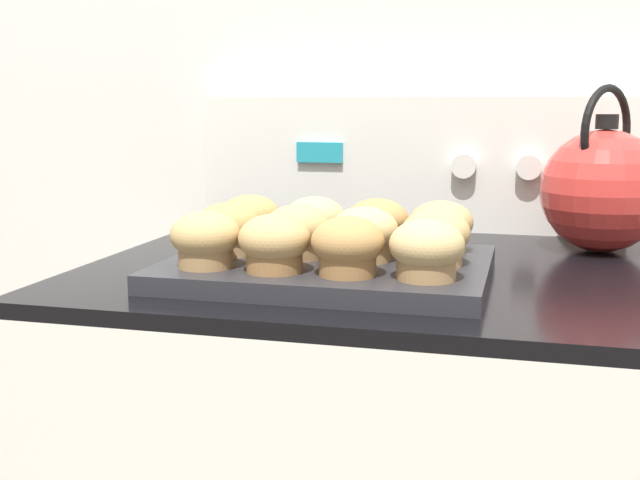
# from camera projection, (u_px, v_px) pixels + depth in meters

# --- Properties ---
(wall_back) EXTENTS (8.00, 0.05, 2.40)m
(wall_back) POSITION_uv_depth(u_px,v_px,m) (430.00, 66.00, 1.33)
(wall_back) COLOR silver
(wall_back) RESTS_ON ground_plane
(control_panel) EXTENTS (0.74, 0.07, 0.21)m
(control_panel) POSITION_uv_depth(u_px,v_px,m) (424.00, 163.00, 1.30)
(control_panel) COLOR white
(control_panel) RESTS_ON stove_range
(muffin_pan) EXTENTS (0.37, 0.29, 0.02)m
(muffin_pan) POSITION_uv_depth(u_px,v_px,m) (329.00, 268.00, 0.95)
(muffin_pan) COLOR #28282D
(muffin_pan) RESTS_ON stove_range
(muffin_r0_c0) EXTENTS (0.08, 0.08, 0.06)m
(muffin_r0_c0) POSITION_uv_depth(u_px,v_px,m) (206.00, 240.00, 0.90)
(muffin_r0_c0) COLOR #A37A4C
(muffin_r0_c0) RESTS_ON muffin_pan
(muffin_r0_c1) EXTENTS (0.08, 0.08, 0.06)m
(muffin_r0_c1) POSITION_uv_depth(u_px,v_px,m) (274.00, 243.00, 0.87)
(muffin_r0_c1) COLOR olive
(muffin_r0_c1) RESTS_ON muffin_pan
(muffin_r0_c2) EXTENTS (0.08, 0.08, 0.06)m
(muffin_r0_c2) POSITION_uv_depth(u_px,v_px,m) (348.00, 246.00, 0.85)
(muffin_r0_c2) COLOR olive
(muffin_r0_c2) RESTS_ON muffin_pan
(muffin_r0_c3) EXTENTS (0.08, 0.08, 0.06)m
(muffin_r0_c3) POSITION_uv_depth(u_px,v_px,m) (427.00, 250.00, 0.83)
(muffin_r0_c3) COLOR #A37A4C
(muffin_r0_c3) RESTS_ON muffin_pan
(muffin_r1_c0) EXTENTS (0.08, 0.08, 0.06)m
(muffin_r1_c0) POSITION_uv_depth(u_px,v_px,m) (228.00, 229.00, 0.97)
(muffin_r1_c0) COLOR tan
(muffin_r1_c0) RESTS_ON muffin_pan
(muffin_r1_c1) EXTENTS (0.08, 0.08, 0.06)m
(muffin_r1_c1) POSITION_uv_depth(u_px,v_px,m) (297.00, 232.00, 0.95)
(muffin_r1_c1) COLOR #A37A4C
(muffin_r1_c1) RESTS_ON muffin_pan
(muffin_r1_c2) EXTENTS (0.08, 0.08, 0.06)m
(muffin_r1_c2) POSITION_uv_depth(u_px,v_px,m) (364.00, 234.00, 0.93)
(muffin_r1_c2) COLOR tan
(muffin_r1_c2) RESTS_ON muffin_pan
(muffin_r1_c3) EXTENTS (0.08, 0.08, 0.06)m
(muffin_r1_c3) POSITION_uv_depth(u_px,v_px,m) (435.00, 238.00, 0.91)
(muffin_r1_c3) COLOR #A37A4C
(muffin_r1_c3) RESTS_ON muffin_pan
(muffin_r2_c0) EXTENTS (0.08, 0.08, 0.06)m
(muffin_r2_c0) POSITION_uv_depth(u_px,v_px,m) (250.00, 219.00, 1.05)
(muffin_r2_c0) COLOR tan
(muffin_r2_c0) RESTS_ON muffin_pan
(muffin_r2_c1) EXTENTS (0.08, 0.08, 0.06)m
(muffin_r2_c1) POSITION_uv_depth(u_px,v_px,m) (315.00, 222.00, 1.03)
(muffin_r2_c1) COLOR tan
(muffin_r2_c1) RESTS_ON muffin_pan
(muffin_r2_c2) EXTENTS (0.08, 0.08, 0.06)m
(muffin_r2_c2) POSITION_uv_depth(u_px,v_px,m) (377.00, 224.00, 1.01)
(muffin_r2_c2) COLOR olive
(muffin_r2_c2) RESTS_ON muffin_pan
(muffin_r2_c3) EXTENTS (0.08, 0.08, 0.06)m
(muffin_r2_c3) POSITION_uv_depth(u_px,v_px,m) (441.00, 227.00, 0.99)
(muffin_r2_c3) COLOR tan
(muffin_r2_c3) RESTS_ON muffin_pan
(tea_kettle) EXTENTS (0.17, 0.19, 0.23)m
(tea_kettle) POSITION_uv_depth(u_px,v_px,m) (603.00, 188.00, 1.10)
(tea_kettle) COLOR red
(tea_kettle) RESTS_ON stove_range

